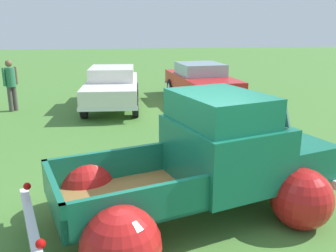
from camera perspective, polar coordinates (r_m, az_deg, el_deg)
ground_plane at (r=5.82m, az=2.85°, el=-14.18°), size 80.00×80.00×0.00m
vintage_pickup_truck at (r=5.67m, az=6.44°, el=-6.61°), size 4.98×3.75×1.96m
show_car_0 at (r=13.08m, az=-8.78°, el=6.27°), size 2.07×4.56×1.43m
show_car_1 at (r=14.29m, az=5.23°, el=7.20°), size 2.34×4.55×1.43m
spectator_0 at (r=13.46m, az=-23.54°, el=6.35°), size 0.48×0.48×1.75m
lane_cone_0 at (r=8.02m, az=1.83°, el=-3.11°), size 0.36×0.36×0.63m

